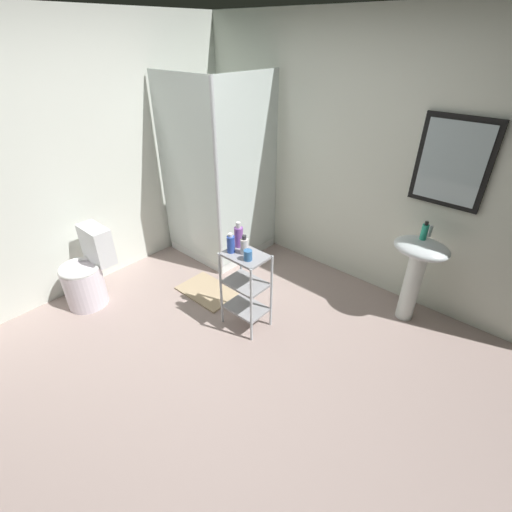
{
  "coord_description": "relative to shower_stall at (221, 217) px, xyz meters",
  "views": [
    {
      "loc": [
        1.65,
        -1.4,
        2.3
      ],
      "look_at": [
        0.06,
        0.4,
        0.83
      ],
      "focal_mm": 25.69,
      "sensor_mm": 36.0,
      "label": 1
    }
  ],
  "objects": [
    {
      "name": "toilet",
      "position": [
        -0.27,
        -1.52,
        -0.15
      ],
      "size": [
        0.37,
        0.49,
        0.76
      ],
      "color": "white",
      "rests_on": "ground_plane"
    },
    {
      "name": "storage_cart",
      "position": [
        1.09,
        -0.76,
        -0.03
      ],
      "size": [
        0.38,
        0.28,
        0.74
      ],
      "color": "silver",
      "rests_on": "ground_plane"
    },
    {
      "name": "hand_soap_bottle",
      "position": [
        2.12,
        0.33,
        0.42
      ],
      "size": [
        0.05,
        0.05,
        0.16
      ],
      "color": "#2DBC99",
      "rests_on": "pedestal_sink"
    },
    {
      "name": "pedestal_sink",
      "position": [
        2.14,
        0.3,
        0.12
      ],
      "size": [
        0.46,
        0.37,
        0.81
      ],
      "color": "white",
      "rests_on": "ground_plane"
    },
    {
      "name": "conditioner_bottle_purple",
      "position": [
        0.96,
        -0.69,
        0.37
      ],
      "size": [
        0.07,
        0.07,
        0.22
      ],
      "color": "#8C50AC",
      "rests_on": "storage_cart"
    },
    {
      "name": "wall_left",
      "position": [
        -0.64,
        -1.22,
        0.79
      ],
      "size": [
        0.1,
        4.2,
        2.5
      ],
      "primitive_type": "cube",
      "color": "white",
      "rests_on": "ground_plane"
    },
    {
      "name": "shampoo_bottle_blue",
      "position": [
        0.98,
        -0.81,
        0.35
      ],
      "size": [
        0.07,
        0.07,
        0.17
      ],
      "color": "blue",
      "rests_on": "storage_cart"
    },
    {
      "name": "lotion_bottle_white",
      "position": [
        1.07,
        -0.75,
        0.35
      ],
      "size": [
        0.06,
        0.06,
        0.17
      ],
      "color": "white",
      "rests_on": "storage_cart"
    },
    {
      "name": "sink_faucet",
      "position": [
        2.14,
        0.42,
        0.4
      ],
      "size": [
        0.03,
        0.03,
        0.1
      ],
      "primitive_type": "cylinder",
      "color": "silver",
      "rests_on": "pedestal_sink"
    },
    {
      "name": "rinse_cup",
      "position": [
        1.17,
        -0.8,
        0.32
      ],
      "size": [
        0.07,
        0.07,
        0.09
      ],
      "primitive_type": "cylinder",
      "color": "#3870B2",
      "rests_on": "storage_cart"
    },
    {
      "name": "bath_mat",
      "position": [
        0.47,
        -0.67,
        -0.45
      ],
      "size": [
        0.6,
        0.4,
        0.02
      ],
      "primitive_type": "cube",
      "color": "tan",
      "rests_on": "ground_plane"
    },
    {
      "name": "ground_plane",
      "position": [
        1.21,
        -1.22,
        -0.47
      ],
      "size": [
        4.2,
        4.2,
        0.02
      ],
      "primitive_type": "cube",
      "color": "#A79089"
    },
    {
      "name": "wall_back",
      "position": [
        1.22,
        0.63,
        0.79
      ],
      "size": [
        4.2,
        0.14,
        2.5
      ],
      "color": "white",
      "rests_on": "ground_plane"
    },
    {
      "name": "shower_stall",
      "position": [
        0.0,
        0.0,
        0.0
      ],
      "size": [
        0.92,
        0.92,
        2.0
      ],
      "color": "white",
      "rests_on": "ground_plane"
    }
  ]
}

